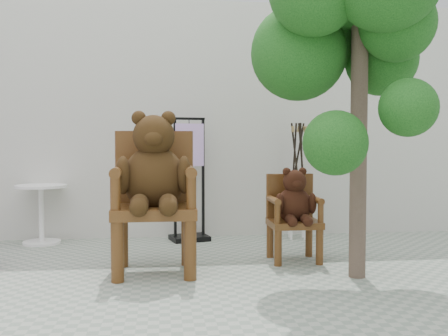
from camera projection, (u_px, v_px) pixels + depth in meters
name	position (u px, v px, depth m)	size (l,w,h in m)	color
ground_plane	(189.00, 296.00, 4.13)	(60.00, 60.00, 0.00)	gray
back_wall	(177.00, 121.00, 7.13)	(9.00, 1.00, 3.00)	beige
chair_big	(154.00, 180.00, 4.85)	(0.76, 0.79, 1.50)	#47280F
chair_small	(294.00, 206.00, 5.34)	(0.50, 0.51, 0.96)	#47280F
cafe_table	(41.00, 207.00, 6.24)	(0.60, 0.60, 0.70)	white
display_stand	(189.00, 193.00, 6.44)	(0.52, 0.45, 1.51)	black
stool_bucket	(298.00, 188.00, 6.55)	(0.32, 0.32, 1.45)	white
tree	(345.00, 19.00, 4.57)	(1.58, 1.67, 3.18)	#453529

